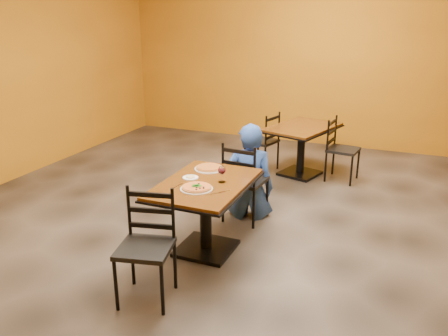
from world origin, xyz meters
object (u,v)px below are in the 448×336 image
at_px(chair_main_near, 145,249).
at_px(plate_main, 197,189).
at_px(table_second, 302,139).
at_px(chair_main_far, 246,181).
at_px(plate_far, 209,169).
at_px(chair_second_right, 343,150).
at_px(table_main, 205,200).
at_px(pizza_far, 209,167).
at_px(pizza_main, 197,187).
at_px(diner, 250,170).
at_px(chair_second_left, 262,141).
at_px(side_plate, 191,178).
at_px(wine_glass, 222,173).

relative_size(chair_main_near, plate_main, 3.08).
distance_m(table_second, chair_main_far, 1.80).
bearing_deg(plate_far, plate_main, -77.17).
bearing_deg(chair_main_far, chair_second_right, -110.00).
xyz_separation_m(table_main, pizza_far, (-0.13, 0.37, 0.21)).
xyz_separation_m(chair_second_right, plate_far, (-1.08, -2.29, 0.30)).
distance_m(plate_main, pizza_main, 0.02).
xyz_separation_m(chair_main_near, diner, (0.22, 1.97, 0.09)).
bearing_deg(chair_second_left, pizza_far, 18.55).
distance_m(chair_main_near, side_plate, 1.06).
relative_size(table_main, diner, 1.09).
relative_size(chair_main_far, pizza_far, 3.42).
distance_m(chair_second_left, wine_glass, 2.66).
height_order(chair_main_near, plate_main, chair_main_near).
relative_size(plate_main, pizza_main, 1.09).
distance_m(chair_second_left, pizza_far, 2.32).
bearing_deg(chair_second_right, table_second, 96.95).
distance_m(table_main, chair_main_near, 0.97).
relative_size(table_main, chair_second_right, 1.35).
relative_size(chair_main_far, chair_second_right, 1.05).
height_order(chair_main_near, pizza_main, chair_main_near).
bearing_deg(wine_glass, table_second, 85.93).
bearing_deg(side_plate, pizza_far, 79.55).
xyz_separation_m(chair_main_near, pizza_main, (0.11, 0.76, 0.29)).
bearing_deg(table_main, chair_main_far, 83.05).
distance_m(chair_second_left, plate_far, 2.31).
xyz_separation_m(chair_main_far, diner, (0.00, 0.13, 0.09)).
xyz_separation_m(chair_second_right, pizza_main, (-0.94, -2.87, 0.32)).
relative_size(plate_far, pizza_far, 1.11).
xyz_separation_m(table_main, chair_second_right, (0.95, 2.66, -0.10)).
distance_m(table_main, pizza_main, 0.30).
xyz_separation_m(chair_main_far, side_plate, (-0.29, -0.83, 0.28)).
height_order(chair_second_left, chair_second_right, chair_second_right).
relative_size(table_main, pizza_main, 4.33).
bearing_deg(chair_main_far, chair_main_near, 88.52).
bearing_deg(wine_glass, pizza_far, 131.94).
relative_size(table_main, chair_main_near, 1.29).
height_order(plate_main, wine_glass, wine_glass).
xyz_separation_m(chair_main_near, chair_main_far, (0.22, 1.84, 0.00)).
relative_size(chair_main_far, wine_glass, 5.32).
relative_size(chair_second_left, pizza_main, 3.19).
bearing_deg(pizza_main, plate_main, 0.00).
height_order(plate_far, pizza_far, pizza_far).
xyz_separation_m(plate_far, side_plate, (-0.06, -0.32, 0.00)).
bearing_deg(table_second, chair_main_near, -96.97).
bearing_deg(chair_main_far, plate_main, 89.78).
relative_size(chair_main_near, plate_far, 3.08).
distance_m(table_second, diner, 1.67).
relative_size(chair_second_left, side_plate, 5.66).
bearing_deg(wine_glass, plate_main, -118.44).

